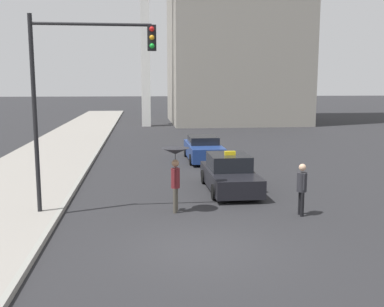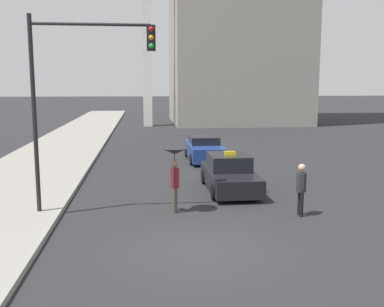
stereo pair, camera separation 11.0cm
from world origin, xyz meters
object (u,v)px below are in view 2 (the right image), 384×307
Objects in this scene: monument_cross at (146,6)px; traffic_light at (80,79)px; taxi at (229,174)px; sedan_red at (204,149)px; pedestrian_with_umbrella at (175,163)px; pedestrian_man at (301,185)px.

traffic_light is at bearing -94.49° from monument_cross.
taxi reaches higher than sedan_red.
pedestrian_man is (4.09, -0.85, -0.67)m from pedestrian_with_umbrella.
taxi is 2.05× the size of pedestrian_with_umbrella.
sedan_red is at bearing 62.16° from traffic_light.
sedan_red is at bearing 3.74° from pedestrian_with_umbrella.
monument_cross reaches higher than sedan_red.
monument_cross is at bearing -84.12° from taxi.
taxi is 7.24m from traffic_light.
sedan_red is at bearing -170.21° from pedestrian_man.
sedan_red is 2.09× the size of pedestrian_with_umbrella.
pedestrian_with_umbrella is (-2.44, -2.95, 1.04)m from taxi.
sedan_red is at bearing -89.72° from taxi.
pedestrian_with_umbrella is at bearing -100.52° from pedestrian_man.
monument_cross is at bearing -82.22° from sedan_red.
taxi is at bearing 27.98° from traffic_light.
pedestrian_man is 34.63m from monument_cross.
taxi is 0.21× the size of monument_cross.
pedestrian_man is 0.08× the size of monument_cross.
pedestrian_with_umbrella reaches higher than pedestrian_man.
taxi is 7.35m from sedan_red.
pedestrian_man is (1.65, -3.79, 0.37)m from taxi.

